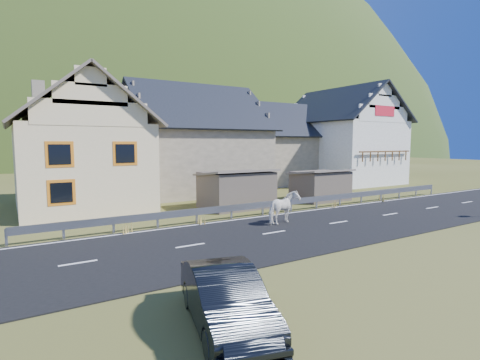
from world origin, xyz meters
TOP-DOWN VIEW (x-y plane):
  - ground at (0.00, 0.00)m, footprint 160.00×160.00m
  - road at (0.00, 0.00)m, footprint 60.00×7.00m
  - lane_markings at (0.00, 0.00)m, footprint 60.00×6.60m
  - guardrail at (-0.00, 3.68)m, footprint 28.10×0.09m
  - shed_left at (-2.00, 6.50)m, footprint 4.30×3.30m
  - shed_right at (4.50, 6.00)m, footprint 3.80×2.90m
  - house_cream at (-10.00, 12.00)m, footprint 7.80×9.80m
  - house_stone_a at (-1.00, 15.00)m, footprint 10.80×9.80m
  - house_stone_b at (9.00, 17.00)m, footprint 9.80×8.80m
  - house_white at (15.00, 14.00)m, footprint 8.80×10.80m
  - mountain at (5.00, 180.00)m, footprint 440.00×280.00m
  - horse at (-2.46, 1.26)m, footprint 1.37×2.02m
  - car at (-9.96, -6.21)m, footprint 2.32×4.16m

SIDE VIEW (x-z plane):
  - mountain at x=5.00m, z-range -150.00..110.00m
  - ground at x=0.00m, z-range 0.00..0.00m
  - road at x=0.00m, z-range 0.00..0.04m
  - lane_markings at x=0.00m, z-range 0.04..0.05m
  - guardrail at x=0.00m, z-range 0.19..0.94m
  - car at x=-9.96m, z-range 0.00..1.30m
  - horse at x=-2.46m, z-range 0.04..1.60m
  - shed_right at x=4.50m, z-range -0.10..2.10m
  - shed_left at x=-2.00m, z-range -0.10..2.30m
  - house_stone_b at x=9.00m, z-range 0.19..8.29m
  - house_cream at x=-10.00m, z-range 0.21..8.51m
  - house_stone_a at x=-1.00m, z-range 0.18..9.08m
  - house_white at x=15.00m, z-range 0.21..9.91m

